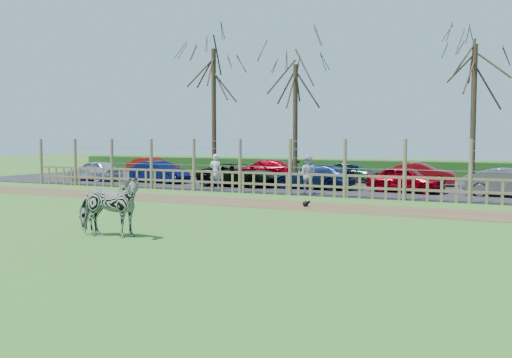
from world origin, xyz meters
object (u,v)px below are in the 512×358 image
at_px(car_4, 406,179).
at_px(tree_left, 214,83).
at_px(tree_right, 474,81).
at_px(visitor_b, 307,175).
at_px(car_7, 153,166).
at_px(car_9, 263,170).
at_px(visitor_a, 216,172).
at_px(tree_mid, 295,95).
at_px(car_5, 510,183).
at_px(car_0, 94,170).
at_px(car_1, 159,172).
at_px(car_3, 314,177).
at_px(car_10, 352,172).
at_px(crow, 306,204).
at_px(car_11, 420,174).
at_px(zebra, 108,206).
at_px(car_2, 239,175).

bearing_deg(car_4, tree_left, 90.73).
distance_m(tree_right, visitor_b, 9.46).
xyz_separation_m(car_7, car_9, (8.57, -0.58, 0.00)).
xyz_separation_m(visitor_a, visitor_b, (4.87, -0.24, 0.00)).
relative_size(tree_mid, car_5, 1.87).
distance_m(tree_mid, car_0, 12.69).
height_order(visitor_a, car_1, visitor_a).
xyz_separation_m(car_3, car_5, (8.88, -0.09, 0.00)).
bearing_deg(tree_right, visitor_b, -139.62).
xyz_separation_m(visitor_a, car_10, (4.64, 7.41, -0.26)).
bearing_deg(tree_right, tree_left, -173.66).
xyz_separation_m(visitor_b, car_0, (-14.24, 2.18, -0.26)).
bearing_deg(car_4, crow, 169.54).
bearing_deg(visitor_b, car_11, -127.85).
height_order(tree_left, car_9, tree_left).
height_order(car_3, car_11, same).
relative_size(zebra, car_2, 0.43).
distance_m(tree_right, car_3, 8.89).
distance_m(visitor_a, crow, 7.93).
bearing_deg(car_2, car_0, 89.46).
height_order(visitor_a, visitor_b, same).
relative_size(tree_mid, car_11, 1.87).
bearing_deg(car_11, tree_right, -122.75).
bearing_deg(car_1, car_2, -86.32).
bearing_deg(tree_mid, visitor_a, -115.77).
bearing_deg(car_1, car_0, 102.15).
xyz_separation_m(tree_mid, visitor_b, (2.60, -4.94, -3.96)).
bearing_deg(car_9, tree_mid, 48.68).
height_order(car_1, car_2, same).
relative_size(visitor_a, car_4, 0.49).
relative_size(tree_right, car_10, 2.09).
height_order(car_2, car_9, same).
xyz_separation_m(visitor_b, car_2, (-4.67, 2.29, -0.26)).
distance_m(tree_left, car_3, 8.23).
xyz_separation_m(tree_mid, crow, (4.18, -9.24, -4.75)).
bearing_deg(car_7, car_9, -94.64).
relative_size(zebra, car_3, 0.45).
xyz_separation_m(visitor_b, car_1, (-9.90, 2.58, -0.26)).
bearing_deg(tree_left, car_5, -5.19).
bearing_deg(visitor_b, car_0, -19.11).
relative_size(car_5, car_11, 1.00).
height_order(tree_mid, car_2, tree_mid).
xyz_separation_m(visitor_a, crow, (6.45, -4.54, -0.79)).
bearing_deg(visitor_a, car_1, -30.86).
distance_m(tree_left, zebra, 18.41).
height_order(visitor_a, car_3, visitor_a).
bearing_deg(car_10, tree_left, 120.17).
bearing_deg(car_10, car_1, 119.48).
xyz_separation_m(tree_right, car_3, (-7.07, -2.80, -4.60)).
distance_m(visitor_b, crow, 4.65).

